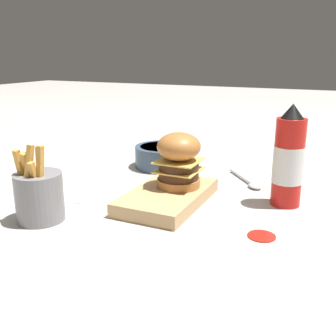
# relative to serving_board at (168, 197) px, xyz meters

# --- Properties ---
(ground_plane) EXTENTS (6.00, 6.00, 0.00)m
(ground_plane) POSITION_rel_serving_board_xyz_m (0.02, 0.00, -0.01)
(ground_plane) COLOR #B7B2A8
(serving_board) EXTENTS (0.25, 0.15, 0.03)m
(serving_board) POSITION_rel_serving_board_xyz_m (0.00, 0.00, 0.00)
(serving_board) COLOR tan
(serving_board) RESTS_ON ground_plane
(burger) EXTENTS (0.10, 0.10, 0.12)m
(burger) POSITION_rel_serving_board_xyz_m (0.03, -0.01, 0.08)
(burger) COLOR #AD6B33
(burger) RESTS_ON serving_board
(ketchup_bottle) EXTENTS (0.06, 0.06, 0.22)m
(ketchup_bottle) POSITION_rel_serving_board_xyz_m (0.10, -0.23, 0.08)
(ketchup_bottle) COLOR red
(ketchup_bottle) RESTS_ON ground_plane
(fries_basket) EXTENTS (0.09, 0.09, 0.15)m
(fries_basket) POSITION_rel_serving_board_xyz_m (-0.19, 0.19, 0.04)
(fries_basket) COLOR slate
(fries_basket) RESTS_ON ground_plane
(side_bowl) EXTENTS (0.16, 0.16, 0.06)m
(side_bowl) POSITION_rel_serving_board_xyz_m (0.25, 0.13, 0.02)
(side_bowl) COLOR #384C66
(side_bowl) RESTS_ON ground_plane
(spoon) EXTENTS (0.14, 0.12, 0.01)m
(spoon) POSITION_rel_serving_board_xyz_m (0.19, -0.13, -0.01)
(spoon) COLOR #B2B2B7
(spoon) RESTS_ON ground_plane
(ketchup_puddle) EXTENTS (0.05, 0.05, 0.00)m
(ketchup_puddle) POSITION_rel_serving_board_xyz_m (-0.08, -0.22, -0.01)
(ketchup_puddle) COLOR #B21E14
(ketchup_puddle) RESTS_ON ground_plane
(parchment_square) EXTENTS (0.16, 0.16, 0.00)m
(parchment_square) POSITION_rel_serving_board_xyz_m (-0.05, 0.25, -0.01)
(parchment_square) COLOR beige
(parchment_square) RESTS_ON ground_plane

